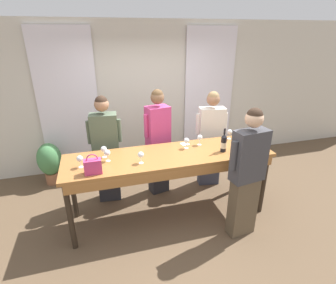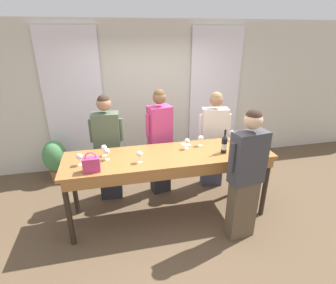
% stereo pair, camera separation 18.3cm
% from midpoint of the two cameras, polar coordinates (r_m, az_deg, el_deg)
% --- Properties ---
extents(ground_plane, '(18.00, 18.00, 0.00)m').
position_cam_midpoint_polar(ground_plane, '(4.17, -0.99, -15.28)').
color(ground_plane, brown).
extents(wall_back, '(12.00, 0.06, 2.80)m').
position_cam_midpoint_polar(wall_back, '(5.25, -6.51, 9.79)').
color(wall_back, beige).
rests_on(wall_back, ground_plane).
extents(curtain_panel_left, '(1.05, 0.03, 2.69)m').
position_cam_midpoint_polar(curtain_panel_left, '(5.16, -21.74, 7.45)').
color(curtain_panel_left, white).
rests_on(curtain_panel_left, ground_plane).
extents(curtain_panel_right, '(1.05, 0.03, 2.69)m').
position_cam_midpoint_polar(curtain_panel_right, '(5.59, 7.93, 9.93)').
color(curtain_panel_right, white).
rests_on(curtain_panel_right, ground_plane).
extents(tasting_bar, '(2.88, 0.80, 1.01)m').
position_cam_midpoint_polar(tasting_bar, '(3.65, -0.97, -4.27)').
color(tasting_bar, '#9E6633').
rests_on(tasting_bar, ground_plane).
extents(wine_bottle, '(0.08, 0.08, 0.34)m').
position_cam_midpoint_polar(wine_bottle, '(3.73, 10.65, -0.26)').
color(wine_bottle, black).
rests_on(wine_bottle, tasting_bar).
extents(handbag, '(0.20, 0.11, 0.26)m').
position_cam_midpoint_polar(handbag, '(3.27, -17.59, -5.05)').
color(handbag, '#C63870').
rests_on(handbag, tasting_bar).
extents(wine_glass_front_left, '(0.08, 0.08, 0.16)m').
position_cam_midpoint_polar(wine_glass_front_left, '(3.79, 18.17, -0.87)').
color(wine_glass_front_left, white).
rests_on(wine_glass_front_left, tasting_bar).
extents(wine_glass_front_mid, '(0.08, 0.08, 0.16)m').
position_cam_midpoint_polar(wine_glass_front_mid, '(3.90, 5.60, 0.91)').
color(wine_glass_front_mid, white).
rests_on(wine_glass_front_mid, tasting_bar).
extents(wine_glass_front_right, '(0.08, 0.08, 0.16)m').
position_cam_midpoint_polar(wine_glass_front_right, '(3.63, -15.23, -1.60)').
color(wine_glass_front_right, white).
rests_on(wine_glass_front_right, tasting_bar).
extents(wine_glass_center_left, '(0.08, 0.08, 0.16)m').
position_cam_midpoint_polar(wine_glass_center_left, '(4.20, 12.07, 2.14)').
color(wine_glass_center_left, white).
rests_on(wine_glass_center_left, tasting_bar).
extents(wine_glass_center_mid, '(0.08, 0.08, 0.16)m').
position_cam_midpoint_polar(wine_glass_center_mid, '(3.45, -20.11, -3.50)').
color(wine_glass_center_mid, white).
rests_on(wine_glass_center_mid, tasting_bar).
extents(wine_glass_center_right, '(0.08, 0.08, 0.16)m').
position_cam_midpoint_polar(wine_glass_center_right, '(3.37, -7.49, -2.84)').
color(wine_glass_center_right, white).
rests_on(wine_glass_center_right, tasting_bar).
extents(wine_glass_back_left, '(0.08, 0.08, 0.16)m').
position_cam_midpoint_polar(wine_glass_back_left, '(3.77, 2.66, 0.23)').
color(wine_glass_back_left, white).
rests_on(wine_glass_back_left, tasting_bar).
extents(wine_glass_back_mid, '(0.08, 0.08, 0.16)m').
position_cam_midpoint_polar(wine_glass_back_mid, '(3.51, -14.54, -2.37)').
color(wine_glass_back_mid, white).
rests_on(wine_glass_back_mid, tasting_bar).
extents(napkin, '(0.14, 0.14, 0.00)m').
position_cam_midpoint_polar(napkin, '(3.96, 2.39, -0.43)').
color(napkin, white).
rests_on(napkin, tasting_bar).
extents(guest_olive_jacket, '(0.52, 0.27, 1.74)m').
position_cam_midpoint_polar(guest_olive_jacket, '(4.19, -14.57, -1.50)').
color(guest_olive_jacket, '#28282D').
rests_on(guest_olive_jacket, ground_plane).
extents(guest_pink_top, '(0.47, 0.31, 1.78)m').
position_cam_midpoint_polar(guest_pink_top, '(4.26, -3.43, 0.12)').
color(guest_pink_top, '#28282D').
rests_on(guest_pink_top, ground_plane).
extents(guest_cream_sweater, '(0.54, 0.27, 1.70)m').
position_cam_midpoint_polar(guest_cream_sweater, '(4.55, 8.13, 0.86)').
color(guest_cream_sweater, '#383D51').
rests_on(guest_cream_sweater, ground_plane).
extents(host_pouring, '(0.54, 0.27, 1.78)m').
position_cam_midpoint_polar(host_pouring, '(3.44, 15.37, -6.58)').
color(host_pouring, brown).
rests_on(host_pouring, ground_plane).
extents(potted_plant, '(0.42, 0.42, 0.78)m').
position_cam_midpoint_polar(potted_plant, '(5.18, -25.26, -3.80)').
color(potted_plant, '#935B3D').
rests_on(potted_plant, ground_plane).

